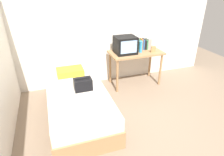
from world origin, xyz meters
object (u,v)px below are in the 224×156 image
object	(u,v)px
handbag	(83,84)
pillow	(70,72)
picture_frame	(153,49)
magazine	(76,99)
folded_towel	(84,111)
tv	(125,45)
desk	(136,56)
remote_dark	(89,109)
remote_silver	(68,87)
book_row	(145,44)
bed	(78,103)
water_bottle	(141,47)

from	to	relation	value
handbag	pillow	bearing A→B (deg)	100.58
picture_frame	handbag	size ratio (longest dim) A/B	0.46
magazine	folded_towel	world-z (taller)	folded_towel
tv	magazine	size ratio (longest dim) A/B	1.52
handbag	folded_towel	world-z (taller)	handbag
desk	folded_towel	xyz separation A→B (m)	(-1.47, -1.45, -0.13)
folded_towel	handbag	bearing A→B (deg)	79.29
handbag	remote_dark	world-z (taller)	handbag
remote_dark	remote_silver	bearing A→B (deg)	105.90
remote_silver	pillow	bearing A→B (deg)	77.47
magazine	remote_silver	size ratio (longest dim) A/B	2.01
book_row	remote_silver	xyz separation A→B (m)	(-1.85, -0.77, -0.37)
pillow	picture_frame	bearing A→B (deg)	-1.50
remote_silver	folded_towel	size ratio (longest dim) A/B	0.51
book_row	handbag	bearing A→B (deg)	-150.68
desk	remote_silver	world-z (taller)	desk
book_row	folded_towel	xyz separation A→B (m)	(-1.73, -1.57, -0.35)
desk	remote_dark	world-z (taller)	desk
tv	pillow	bearing A→B (deg)	-175.20
picture_frame	remote_dark	world-z (taller)	picture_frame
bed	book_row	bearing A→B (deg)	27.77
pillow	handbag	distance (m)	0.69
magazine	water_bottle	bearing A→B (deg)	32.33
pillow	handbag	bearing A→B (deg)	-79.42
handbag	water_bottle	bearing A→B (deg)	27.09
remote_dark	handbag	bearing A→B (deg)	86.49
water_bottle	pillow	size ratio (longest dim) A/B	0.48
water_bottle	remote_silver	bearing A→B (deg)	-160.46
pillow	magazine	bearing A→B (deg)	-92.45
handbag	bed	bearing A→B (deg)	-177.71
bed	picture_frame	xyz separation A→B (m)	(1.79, 0.63, 0.60)
tv	book_row	world-z (taller)	tv
bed	magazine	size ratio (longest dim) A/B	6.90
pillow	magazine	xyz separation A→B (m)	(-0.04, -0.95, -0.05)
remote_dark	magazine	bearing A→B (deg)	111.87
folded_towel	tv	bearing A→B (deg)	50.11
remote_dark	remote_silver	world-z (taller)	same
bed	magazine	distance (m)	0.38
picture_frame	folded_towel	distance (m)	2.24
bed	folded_towel	size ratio (longest dim) A/B	7.14
picture_frame	folded_towel	size ratio (longest dim) A/B	0.49
tv	folded_towel	distance (m)	1.93
tv	remote_dark	bearing A→B (deg)	-129.03
remote_dark	book_row	bearing A→B (deg)	42.48
desk	water_bottle	size ratio (longest dim) A/B	4.69
picture_frame	remote_silver	xyz separation A→B (m)	(-1.92, -0.50, -0.33)
book_row	water_bottle	bearing A→B (deg)	-136.78
magazine	remote_silver	bearing A→B (deg)	100.93
book_row	magazine	world-z (taller)	book_row
bed	book_row	world-z (taller)	book_row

